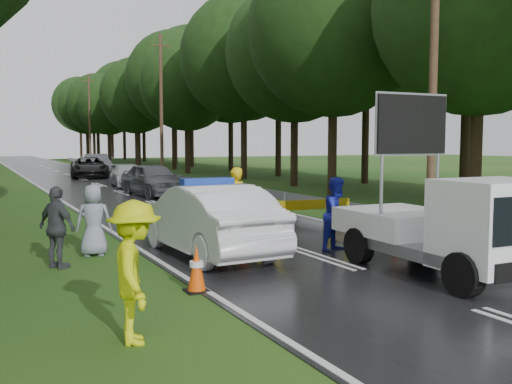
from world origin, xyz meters
TOP-DOWN VIEW (x-y plane):
  - ground at (0.00, 0.00)m, footprint 160.00×160.00m
  - road at (0.00, 30.00)m, footprint 7.00×140.00m
  - guardrail at (3.70, 29.67)m, footprint 0.12×60.06m
  - utility_pole_near at (5.20, 2.00)m, footprint 1.40×0.24m
  - utility_pole_mid at (5.20, 28.00)m, footprint 1.40×0.24m
  - utility_pole_far at (5.20, 54.00)m, footprint 1.40×0.24m
  - police_sedan at (-2.12, 1.40)m, footprint 1.92×4.96m
  - work_truck at (1.24, -2.64)m, footprint 2.12×4.52m
  - barrier at (0.80, 1.90)m, footprint 2.64×0.26m
  - officer at (-0.48, 3.43)m, footprint 0.80×0.65m
  - civilian at (0.84, 0.50)m, footprint 1.04×0.93m
  - bystander_left at (-5.10, -3.50)m, footprint 0.91×1.31m
  - bystander_mid at (-5.38, 1.50)m, footprint 0.88×1.06m
  - bystander_right at (-4.46, 2.50)m, footprint 0.91×0.71m
  - queue_car_first at (0.92, 15.87)m, footprint 2.38×4.87m
  - queue_car_second at (1.26, 21.87)m, footprint 2.22×4.58m
  - queue_car_third at (0.83, 31.44)m, footprint 3.15×5.65m
  - queue_car_fourth at (2.60, 37.44)m, footprint 1.87×4.88m
  - cone_near_left at (-3.50, -1.51)m, footprint 0.39×0.39m
  - cone_center at (-1.00, 1.77)m, footprint 0.34×0.34m
  - cone_far at (0.34, 2.50)m, footprint 0.39×0.39m
  - cone_left_mid at (-2.00, 0.89)m, footprint 0.33×0.33m
  - cone_right at (3.50, 1.50)m, footprint 0.39×0.39m

SIDE VIEW (x-z plane):
  - ground at x=0.00m, z-range 0.00..0.00m
  - road at x=0.00m, z-range 0.00..0.02m
  - cone_left_mid at x=-2.00m, z-range -0.01..0.69m
  - cone_center at x=-1.00m, z-range -0.01..0.70m
  - cone_near_left at x=-3.50m, z-range -0.01..0.81m
  - cone_right at x=3.50m, z-range -0.01..0.81m
  - cone_far at x=0.34m, z-range -0.01..0.81m
  - guardrail at x=3.70m, z-range 0.20..0.90m
  - queue_car_second at x=1.26m, z-range 0.00..1.29m
  - queue_car_third at x=0.83m, z-range 0.00..1.49m
  - queue_car_fourth at x=2.60m, z-range 0.00..1.59m
  - queue_car_first at x=0.92m, z-range 0.00..1.60m
  - police_sedan at x=-2.12m, z-range -0.08..1.70m
  - bystander_right at x=-4.46m, z-range 0.00..1.64m
  - barrier at x=0.80m, z-range 0.28..1.37m
  - bystander_mid at x=-5.38m, z-range 0.00..1.70m
  - civilian at x=0.84m, z-range 0.00..1.76m
  - bystander_left at x=-5.10m, z-range 0.00..1.86m
  - officer at x=-0.48m, z-range 0.00..1.90m
  - work_truck at x=1.24m, z-range -0.81..2.74m
  - utility_pole_near at x=5.20m, z-range 0.06..10.06m
  - utility_pole_mid at x=5.20m, z-range 0.06..10.06m
  - utility_pole_far at x=5.20m, z-range 0.06..10.06m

